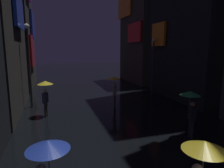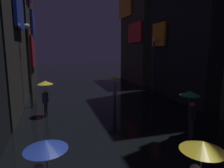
{
  "view_description": "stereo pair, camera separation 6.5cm",
  "coord_description": "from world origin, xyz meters",
  "px_view_note": "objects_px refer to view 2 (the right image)",
  "views": [
    {
      "loc": [
        -3.59,
        -0.96,
        3.93
      ],
      "look_at": [
        0.0,
        10.84,
        1.79
      ],
      "focal_mm": 32.0,
      "sensor_mm": 36.0,
      "label": 1
    },
    {
      "loc": [
        -3.53,
        -0.98,
        3.93
      ],
      "look_at": [
        0.0,
        10.84,
        1.79
      ],
      "focal_mm": 32.0,
      "sensor_mm": 36.0,
      "label": 2
    }
  ],
  "objects_px": {
    "pedestrian_midstreet_left_yellow": "(199,163)",
    "streetlamp_right_far": "(154,59)",
    "pedestrian_near_crossing_green": "(190,101)",
    "pedestrian_midstreet_centre_yellow": "(114,83)",
    "pedestrian_foreground_right_yellow": "(45,89)",
    "streetlamp_left_far": "(29,56)",
    "pedestrian_foreground_left_blue": "(44,162)"
  },
  "relations": [
    {
      "from": "pedestrian_midstreet_left_yellow",
      "to": "pedestrian_foreground_right_yellow",
      "type": "distance_m",
      "value": 9.62
    },
    {
      "from": "pedestrian_foreground_right_yellow",
      "to": "pedestrian_midstreet_left_yellow",
      "type": "bearing_deg",
      "value": -70.39
    },
    {
      "from": "pedestrian_near_crossing_green",
      "to": "streetlamp_right_far",
      "type": "relative_size",
      "value": 0.43
    },
    {
      "from": "streetlamp_right_far",
      "to": "pedestrian_foreground_left_blue",
      "type": "bearing_deg",
      "value": -126.6
    },
    {
      "from": "pedestrian_foreground_right_yellow",
      "to": "streetlamp_left_far",
      "type": "relative_size",
      "value": 0.38
    },
    {
      "from": "pedestrian_near_crossing_green",
      "to": "pedestrian_midstreet_left_yellow",
      "type": "distance_m",
      "value": 5.15
    },
    {
      "from": "pedestrian_midstreet_left_yellow",
      "to": "streetlamp_right_far",
      "type": "distance_m",
      "value": 14.09
    },
    {
      "from": "pedestrian_midstreet_centre_yellow",
      "to": "streetlamp_right_far",
      "type": "distance_m",
      "value": 5.62
    },
    {
      "from": "pedestrian_near_crossing_green",
      "to": "streetlamp_right_far",
      "type": "distance_m",
      "value": 9.14
    },
    {
      "from": "pedestrian_foreground_left_blue",
      "to": "pedestrian_near_crossing_green",
      "type": "height_order",
      "value": "same"
    },
    {
      "from": "streetlamp_right_far",
      "to": "streetlamp_left_far",
      "type": "bearing_deg",
      "value": -171.65
    },
    {
      "from": "pedestrian_near_crossing_green",
      "to": "streetlamp_right_far",
      "type": "height_order",
      "value": "streetlamp_right_far"
    },
    {
      "from": "pedestrian_midstreet_centre_yellow",
      "to": "streetlamp_left_far",
      "type": "height_order",
      "value": "streetlamp_left_far"
    },
    {
      "from": "pedestrian_foreground_left_blue",
      "to": "pedestrian_near_crossing_green",
      "type": "xyz_separation_m",
      "value": [
        6.04,
        3.23,
        0.0
      ]
    },
    {
      "from": "streetlamp_left_far",
      "to": "pedestrian_foreground_right_yellow",
      "type": "bearing_deg",
      "value": -65.98
    },
    {
      "from": "pedestrian_foreground_right_yellow",
      "to": "streetlamp_right_far",
      "type": "distance_m",
      "value": 9.84
    },
    {
      "from": "pedestrian_near_crossing_green",
      "to": "pedestrian_foreground_right_yellow",
      "type": "bearing_deg",
      "value": 141.97
    },
    {
      "from": "pedestrian_foreground_left_blue",
      "to": "pedestrian_midstreet_left_yellow",
      "type": "xyz_separation_m",
      "value": [
        3.02,
        -0.94,
        0.0
      ]
    },
    {
      "from": "streetlamp_right_far",
      "to": "pedestrian_near_crossing_green",
      "type": "bearing_deg",
      "value": -107.71
    },
    {
      "from": "pedestrian_near_crossing_green",
      "to": "pedestrian_midstreet_centre_yellow",
      "type": "bearing_deg",
      "value": 107.76
    },
    {
      "from": "streetlamp_left_far",
      "to": "streetlamp_right_far",
      "type": "bearing_deg",
      "value": 8.35
    },
    {
      "from": "pedestrian_near_crossing_green",
      "to": "streetlamp_left_far",
      "type": "height_order",
      "value": "streetlamp_left_far"
    },
    {
      "from": "streetlamp_left_far",
      "to": "pedestrian_foreground_left_blue",
      "type": "bearing_deg",
      "value": -83.35
    },
    {
      "from": "pedestrian_foreground_left_blue",
      "to": "pedestrian_midstreet_centre_yellow",
      "type": "relative_size",
      "value": 1.0
    },
    {
      "from": "pedestrian_foreground_right_yellow",
      "to": "pedestrian_near_crossing_green",
      "type": "bearing_deg",
      "value": -38.03
    },
    {
      "from": "pedestrian_foreground_left_blue",
      "to": "streetlamp_right_far",
      "type": "xyz_separation_m",
      "value": [
        8.79,
        11.84,
        1.44
      ]
    },
    {
      "from": "pedestrian_midstreet_left_yellow",
      "to": "streetlamp_right_far",
      "type": "bearing_deg",
      "value": 65.69
    },
    {
      "from": "pedestrian_foreground_left_blue",
      "to": "pedestrian_midstreet_left_yellow",
      "type": "distance_m",
      "value": 3.16
    },
    {
      "from": "pedestrian_near_crossing_green",
      "to": "streetlamp_left_far",
      "type": "bearing_deg",
      "value": 135.47
    },
    {
      "from": "pedestrian_foreground_left_blue",
      "to": "pedestrian_midstreet_left_yellow",
      "type": "bearing_deg",
      "value": -17.26
    },
    {
      "from": "pedestrian_foreground_left_blue",
      "to": "pedestrian_foreground_right_yellow",
      "type": "distance_m",
      "value": 8.13
    },
    {
      "from": "pedestrian_midstreet_centre_yellow",
      "to": "streetlamp_left_far",
      "type": "xyz_separation_m",
      "value": [
        -5.45,
        1.51,
        1.82
      ]
    }
  ]
}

